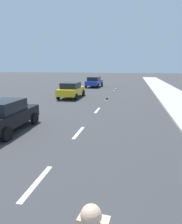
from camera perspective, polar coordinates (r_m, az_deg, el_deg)
ground_plane at (r=16.21m, az=3.12°, el=1.99°), size 160.00×160.00×0.00m
sidewalk_strip at (r=18.45m, az=25.21°, el=2.34°), size 3.60×80.00×0.14m
lane_stripe_2 at (r=5.98m, az=-15.60°, el=-19.24°), size 0.16×1.80×0.01m
lane_stripe_3 at (r=9.60m, az=-3.63°, el=-6.01°), size 0.16×1.80×0.01m
lane_stripe_4 at (r=14.35m, az=1.88°, el=0.53°), size 0.16×1.80×0.01m
lane_stripe_5 at (r=19.44m, az=4.69°, el=3.87°), size 0.16×1.80×0.01m
lane_stripe_6 at (r=19.65m, az=4.78°, el=3.97°), size 0.16×1.80×0.01m
lane_stripe_7 at (r=27.34m, az=6.96°, el=6.54°), size 0.16×1.80×0.01m
lane_stripe_8 at (r=27.90m, az=7.08°, el=6.68°), size 0.16×1.80×0.01m
parked_car_black at (r=10.47m, az=-23.57°, el=-0.75°), size 1.87×3.85×1.57m
parked_car_yellow at (r=20.08m, az=-5.80°, el=6.56°), size 2.02×4.31×1.57m
parked_car_blue at (r=30.53m, az=0.95°, el=8.92°), size 2.17×4.50×1.57m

